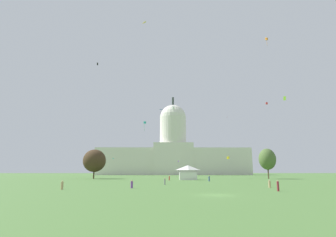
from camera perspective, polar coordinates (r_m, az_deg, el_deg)
The scene contains 24 objects.
ground_plane at distance 38.87m, azimuth 10.16°, elevation -15.73°, with size 800.00×800.00×0.00m, color #4C7538.
capitol_building at distance 236.16m, azimuth 1.09°, elevation -7.26°, with size 131.47×24.08×69.08m.
event_tent at distance 103.75m, azimuth 4.26°, elevation -11.40°, with size 6.85×4.74×5.39m.
tree_east_mid at distance 123.11m, azimuth 20.37°, elevation -8.10°, with size 10.63×11.07×12.73m.
tree_west_far at distance 121.94m, azimuth -15.37°, elevation -8.65°, with size 12.96×13.29×12.51m.
person_tan_mid_left at distance 52.83m, azimuth -21.60°, elevation -13.11°, with size 0.56×0.56×1.58m.
person_tan_mid_center at distance 58.35m, azimuth 20.79°, elevation -12.94°, with size 0.63×0.63×1.51m.
person_purple_lawn_far_left at distance 53.67m, azimuth -7.71°, elevation -13.75°, with size 0.61×0.61×1.53m.
person_maroon_aisle_center at distance 48.69m, azimuth 22.35°, elevation -13.14°, with size 0.45×0.45×1.78m.
person_grey_near_tree_east at distance 66.40m, azimuth -0.69°, elevation -13.26°, with size 0.44×0.44×1.62m.
person_red_back_left at distance 96.94m, azimuth 0.28°, elevation -12.58°, with size 0.49×0.49×1.66m.
person_denim_front_left at distance 89.24m, azimuth 8.74°, elevation -12.56°, with size 0.51×0.51×1.76m.
kite_blue_high at distance 157.06m, azimuth -1.53°, elevation 1.86°, with size 1.79×0.93×2.87m.
kite_black_high at distance 134.12m, azimuth -14.76°, elevation 11.16°, with size 0.69×0.74×1.22m.
kite_turquoise_mid at distance 123.05m, azimuth -4.96°, elevation -0.89°, with size 1.18×1.16×4.42m.
kite_red_mid at distance 124.51m, azimuth 20.24°, elevation 3.04°, with size 0.79×0.76×0.89m.
kite_lime_mid at distance 100.77m, azimuth 23.56°, elevation 3.95°, with size 0.72×0.74×1.48m.
kite_violet_low at distance 215.80m, azimuth 2.23°, elevation -9.10°, with size 0.88×0.75×2.48m.
kite_pink_high at distance 177.97m, azimuth 12.41°, elevation 0.19°, with size 0.99×1.31×0.14m.
kite_orange_high at distance 113.12m, azimuth 20.21°, elevation 15.57°, with size 1.10×1.12×3.47m.
kite_gold_high at distance 93.90m, azimuth -4.79°, elevation 19.48°, with size 1.53×1.73×0.31m.
kite_yellow_low at distance 131.15m, azimuth 12.66°, elevation -8.15°, with size 1.53×1.51×1.36m.
kite_white_mid at distance 125.08m, azimuth 1.12°, elevation 2.34°, with size 1.28×1.37×4.54m.
kite_cyan_low at distance 158.99m, azimuth -11.65°, elevation -8.47°, with size 1.19×1.07×0.27m.
Camera 1 is at (-7.17, -38.06, 3.25)m, focal length 28.66 mm.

